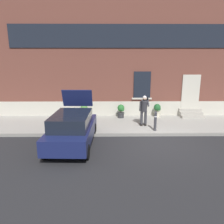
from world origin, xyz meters
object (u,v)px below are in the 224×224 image
hatchback_car_navy (73,128)px  planter_charcoal (121,111)px  planter_olive (84,110)px  bollard_near_person (155,120)px  person_on_phone (144,109)px  planter_cream (157,110)px  bollard_far_left (74,121)px

hatchback_car_navy → planter_charcoal: 4.85m
planter_olive → planter_charcoal: same height
bollard_near_person → person_on_phone: 1.05m
planter_cream → bollard_near_person: bearing=-104.4°
bollard_near_person → bollard_far_left: size_ratio=1.00×
bollard_near_person → planter_charcoal: (-1.65, 2.64, -0.11)m
hatchback_car_navy → planter_charcoal: (2.38, 4.22, -0.19)m
hatchback_car_navy → planter_cream: size_ratio=4.79×
bollard_near_person → planter_cream: 2.88m
planter_olive → planter_cream: 4.72m
planter_charcoal → hatchback_car_navy: bearing=-119.4°
bollard_near_person → planter_olive: 4.88m
planter_olive → planter_cream: same height
planter_olive → planter_cream: (4.72, 0.01, 0.00)m
hatchback_car_navy → bollard_far_left: (-0.19, 1.58, -0.09)m
bollard_far_left → planter_olive: 2.79m
hatchback_car_navy → bollard_far_left: hatchback_car_navy is taller
bollard_near_person → planter_charcoal: size_ratio=1.22×
hatchback_car_navy → planter_charcoal: bearing=60.6°
bollard_near_person → person_on_phone: (-0.48, 0.82, 0.43)m
bollard_near_person → planter_cream: bearing=75.6°
hatchback_car_navy → planter_olive: hatchback_car_navy is taller
bollard_far_left → person_on_phone: bearing=12.4°
bollard_far_left → bollard_near_person: bearing=0.0°
planter_charcoal → bollard_near_person: bearing=-58.0°
bollard_far_left → planter_cream: (4.93, 2.79, -0.11)m
person_on_phone → planter_charcoal: size_ratio=2.02×
hatchback_car_navy → bollard_near_person: (4.02, 1.58, -0.09)m
person_on_phone → planter_cream: (1.19, 1.97, -0.54)m
hatchback_car_navy → bollard_far_left: bearing=96.8°
planter_olive → hatchback_car_navy: bearing=-90.2°
person_on_phone → bollard_near_person: bearing=-75.4°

